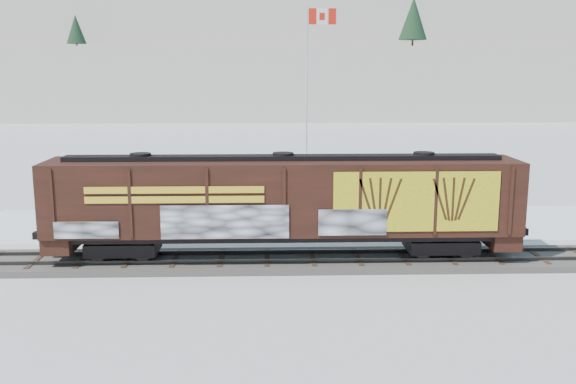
{
  "coord_description": "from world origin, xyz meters",
  "views": [
    {
      "loc": [
        -3.91,
        -27.08,
        8.41
      ],
      "look_at": [
        -2.99,
        3.0,
        2.64
      ],
      "focal_mm": 40.0,
      "sensor_mm": 36.0,
      "label": 1
    }
  ],
  "objects_px": {
    "car_silver": "(200,207)",
    "car_white": "(301,209)",
    "hopper_railcar": "(283,199)",
    "flagpole": "(308,128)",
    "car_dark": "(422,220)"
  },
  "relations": [
    {
      "from": "car_dark",
      "to": "flagpole",
      "type": "bearing_deg",
      "value": 27.69
    },
    {
      "from": "hopper_railcar",
      "to": "car_white",
      "type": "relative_size",
      "value": 4.99
    },
    {
      "from": "flagpole",
      "to": "car_white",
      "type": "distance_m",
      "value": 7.93
    },
    {
      "from": "hopper_railcar",
      "to": "flagpole",
      "type": "height_order",
      "value": "flagpole"
    },
    {
      "from": "flagpole",
      "to": "car_silver",
      "type": "bearing_deg",
      "value": -135.63
    },
    {
      "from": "hopper_railcar",
      "to": "car_silver",
      "type": "xyz_separation_m",
      "value": [
        -4.49,
        8.49,
        -2.16
      ]
    },
    {
      "from": "car_silver",
      "to": "car_white",
      "type": "relative_size",
      "value": 1.02
    },
    {
      "from": "flagpole",
      "to": "car_silver",
      "type": "height_order",
      "value": "flagpole"
    },
    {
      "from": "hopper_railcar",
      "to": "car_white",
      "type": "xyz_separation_m",
      "value": [
        1.17,
        7.99,
        -2.2
      ]
    },
    {
      "from": "hopper_railcar",
      "to": "car_silver",
      "type": "relative_size",
      "value": 4.9
    },
    {
      "from": "flagpole",
      "to": "car_silver",
      "type": "xyz_separation_m",
      "value": [
        -6.47,
        -6.33,
        -3.92
      ]
    },
    {
      "from": "car_silver",
      "to": "hopper_railcar",
      "type": "bearing_deg",
      "value": -166.81
    },
    {
      "from": "car_white",
      "to": "car_dark",
      "type": "distance_m",
      "value": 6.76
    },
    {
      "from": "flagpole",
      "to": "car_white",
      "type": "relative_size",
      "value": 3.08
    },
    {
      "from": "car_silver",
      "to": "car_white",
      "type": "bearing_deg",
      "value": -109.68
    }
  ]
}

